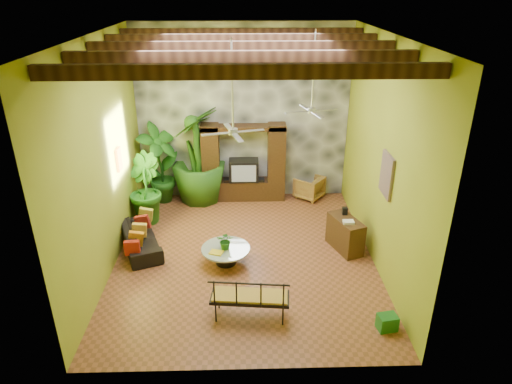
{
  "coord_description": "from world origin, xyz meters",
  "views": [
    {
      "loc": [
        0.01,
        -9.21,
        5.97
      ],
      "look_at": [
        0.27,
        0.2,
        1.57
      ],
      "focal_mm": 32.0,
      "sensor_mm": 36.0,
      "label": 1
    }
  ],
  "objects_px": {
    "ceiling_fan_front": "(233,122)",
    "coffee_table": "(226,253)",
    "green_bin": "(387,322)",
    "tall_plant_a": "(160,164)",
    "tall_plant_c": "(198,156)",
    "entertainment_center": "(244,168)",
    "ceiling_fan_back": "(312,102)",
    "iron_bench": "(250,296)",
    "sofa": "(140,238)",
    "side_console": "(345,234)",
    "wicker_armchair": "(309,187)",
    "tall_plant_b": "(144,189)"
  },
  "relations": [
    {
      "from": "ceiling_fan_front",
      "to": "tall_plant_c",
      "type": "xyz_separation_m",
      "value": [
        -1.09,
        3.48,
        -2.0
      ]
    },
    {
      "from": "ceiling_fan_front",
      "to": "coffee_table",
      "type": "bearing_deg",
      "value": 156.76
    },
    {
      "from": "ceiling_fan_back",
      "to": "side_console",
      "type": "xyz_separation_m",
      "value": [
        0.82,
        -0.96,
        -2.99
      ]
    },
    {
      "from": "entertainment_center",
      "to": "wicker_armchair",
      "type": "height_order",
      "value": "entertainment_center"
    },
    {
      "from": "wicker_armchair",
      "to": "iron_bench",
      "type": "bearing_deg",
      "value": 19.0
    },
    {
      "from": "wicker_armchair",
      "to": "iron_bench",
      "type": "height_order",
      "value": "iron_bench"
    },
    {
      "from": "ceiling_fan_back",
      "to": "tall_plant_c",
      "type": "bearing_deg",
      "value": 147.04
    },
    {
      "from": "side_console",
      "to": "green_bin",
      "type": "xyz_separation_m",
      "value": [
        0.23,
        -2.83,
        -0.25
      ]
    },
    {
      "from": "sofa",
      "to": "side_console",
      "type": "bearing_deg",
      "value": -113.04
    },
    {
      "from": "tall_plant_a",
      "to": "sofa",
      "type": "bearing_deg",
      "value": -92.98
    },
    {
      "from": "wicker_armchair",
      "to": "sofa",
      "type": "bearing_deg",
      "value": -20.62
    },
    {
      "from": "sofa",
      "to": "tall_plant_b",
      "type": "height_order",
      "value": "tall_plant_b"
    },
    {
      "from": "coffee_table",
      "to": "ceiling_fan_front",
      "type": "bearing_deg",
      "value": -23.24
    },
    {
      "from": "sofa",
      "to": "green_bin",
      "type": "distance_m",
      "value": 5.99
    },
    {
      "from": "tall_plant_b",
      "to": "tall_plant_c",
      "type": "height_order",
      "value": "tall_plant_c"
    },
    {
      "from": "tall_plant_b",
      "to": "side_console",
      "type": "relative_size",
      "value": 1.84
    },
    {
      "from": "green_bin",
      "to": "sofa",
      "type": "bearing_deg",
      "value": 149.86
    },
    {
      "from": "wicker_armchair",
      "to": "side_console",
      "type": "distance_m",
      "value": 2.94
    },
    {
      "from": "wicker_armchair",
      "to": "side_console",
      "type": "xyz_separation_m",
      "value": [
        0.48,
        -2.9,
        0.07
      ]
    },
    {
      "from": "ceiling_fan_back",
      "to": "coffee_table",
      "type": "bearing_deg",
      "value": -143.64
    },
    {
      "from": "entertainment_center",
      "to": "sofa",
      "type": "xyz_separation_m",
      "value": [
        -2.53,
        -2.72,
        -0.69
      ]
    },
    {
      "from": "wicker_armchair",
      "to": "tall_plant_a",
      "type": "xyz_separation_m",
      "value": [
        -4.34,
        -0.13,
        0.85
      ]
    },
    {
      "from": "tall_plant_c",
      "to": "iron_bench",
      "type": "distance_m",
      "value": 5.56
    },
    {
      "from": "sofa",
      "to": "tall_plant_a",
      "type": "distance_m",
      "value": 2.76
    },
    {
      "from": "wicker_armchair",
      "to": "tall_plant_c",
      "type": "height_order",
      "value": "tall_plant_c"
    },
    {
      "from": "ceiling_fan_back",
      "to": "sofa",
      "type": "relative_size",
      "value": 0.98
    },
    {
      "from": "green_bin",
      "to": "ceiling_fan_back",
      "type": "bearing_deg",
      "value": 105.47
    },
    {
      "from": "sofa",
      "to": "tall_plant_b",
      "type": "relative_size",
      "value": 1.01
    },
    {
      "from": "entertainment_center",
      "to": "ceiling_fan_front",
      "type": "height_order",
      "value": "ceiling_fan_front"
    },
    {
      "from": "entertainment_center",
      "to": "sofa",
      "type": "bearing_deg",
      "value": -132.85
    },
    {
      "from": "tall_plant_a",
      "to": "iron_bench",
      "type": "distance_m",
      "value": 5.85
    },
    {
      "from": "side_console",
      "to": "wicker_armchair",
      "type": "bearing_deg",
      "value": 78.36
    },
    {
      "from": "ceiling_fan_back",
      "to": "tall_plant_c",
      "type": "xyz_separation_m",
      "value": [
        -2.89,
        1.88,
        -2.0
      ]
    },
    {
      "from": "coffee_table",
      "to": "iron_bench",
      "type": "xyz_separation_m",
      "value": [
        0.53,
        -1.94,
        0.28
      ]
    },
    {
      "from": "sofa",
      "to": "green_bin",
      "type": "bearing_deg",
      "value": -141.18
    },
    {
      "from": "tall_plant_a",
      "to": "side_console",
      "type": "relative_size",
      "value": 2.32
    },
    {
      "from": "tall_plant_a",
      "to": "tall_plant_c",
      "type": "xyz_separation_m",
      "value": [
        1.1,
        0.06,
        0.21
      ]
    },
    {
      "from": "wicker_armchair",
      "to": "green_bin",
      "type": "distance_m",
      "value": 5.78
    },
    {
      "from": "tall_plant_a",
      "to": "tall_plant_c",
      "type": "bearing_deg",
      "value": 3.36
    },
    {
      "from": "ceiling_fan_front",
      "to": "green_bin",
      "type": "height_order",
      "value": "ceiling_fan_front"
    },
    {
      "from": "tall_plant_a",
      "to": "side_console",
      "type": "distance_m",
      "value": 5.61
    },
    {
      "from": "sofa",
      "to": "wicker_armchair",
      "type": "height_order",
      "value": "wicker_armchair"
    },
    {
      "from": "ceiling_fan_front",
      "to": "sofa",
      "type": "relative_size",
      "value": 0.98
    },
    {
      "from": "ceiling_fan_front",
      "to": "side_console",
      "type": "height_order",
      "value": "ceiling_fan_front"
    },
    {
      "from": "tall_plant_a",
      "to": "green_bin",
      "type": "height_order",
      "value": "tall_plant_a"
    },
    {
      "from": "tall_plant_a",
      "to": "iron_bench",
      "type": "relative_size",
      "value": 1.54
    },
    {
      "from": "wicker_armchair",
      "to": "iron_bench",
      "type": "relative_size",
      "value": 0.48
    },
    {
      "from": "ceiling_fan_front",
      "to": "tall_plant_c",
      "type": "relative_size",
      "value": 0.66
    },
    {
      "from": "ceiling_fan_back",
      "to": "tall_plant_c",
      "type": "height_order",
      "value": "ceiling_fan_back"
    },
    {
      "from": "coffee_table",
      "to": "ceiling_fan_back",
      "type": "bearing_deg",
      "value": 36.36
    }
  ]
}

